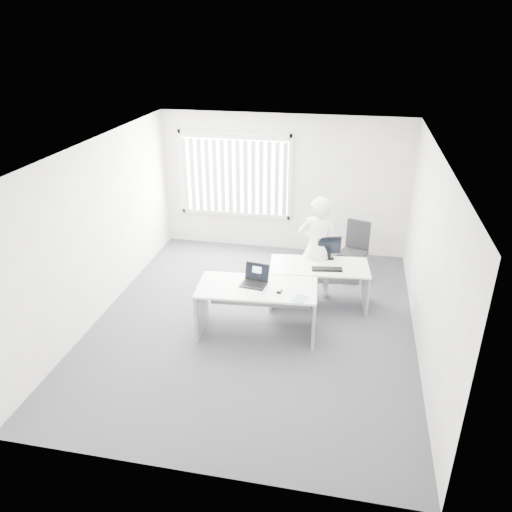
% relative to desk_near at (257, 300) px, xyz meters
% --- Properties ---
extents(ground, '(6.00, 6.00, 0.00)m').
position_rel_desk_near_xyz_m(ground, '(-0.11, 0.25, -0.58)').
color(ground, '#4B4A51').
rests_on(ground, ground).
extents(wall_back, '(5.00, 0.02, 2.80)m').
position_rel_desk_near_xyz_m(wall_back, '(-0.11, 3.25, 0.82)').
color(wall_back, white).
rests_on(wall_back, ground).
extents(wall_front, '(5.00, 0.02, 2.80)m').
position_rel_desk_near_xyz_m(wall_front, '(-0.11, -2.75, 0.82)').
color(wall_front, white).
rests_on(wall_front, ground).
extents(wall_left, '(0.02, 6.00, 2.80)m').
position_rel_desk_near_xyz_m(wall_left, '(-2.61, 0.25, 0.82)').
color(wall_left, white).
rests_on(wall_left, ground).
extents(wall_right, '(0.02, 6.00, 2.80)m').
position_rel_desk_near_xyz_m(wall_right, '(2.39, 0.25, 0.82)').
color(wall_right, white).
rests_on(wall_right, ground).
extents(ceiling, '(5.00, 6.00, 0.02)m').
position_rel_desk_near_xyz_m(ceiling, '(-0.11, 0.25, 2.22)').
color(ceiling, white).
rests_on(ceiling, wall_back).
extents(window, '(2.32, 0.06, 1.76)m').
position_rel_desk_near_xyz_m(window, '(-1.11, 3.21, 0.97)').
color(window, silver).
rests_on(window, wall_back).
extents(blinds, '(2.20, 0.10, 1.50)m').
position_rel_desk_near_xyz_m(blinds, '(-1.11, 3.15, 0.94)').
color(blinds, silver).
rests_on(blinds, wall_back).
extents(desk_near, '(1.83, 0.97, 0.81)m').
position_rel_desk_near_xyz_m(desk_near, '(0.00, 0.00, 0.00)').
color(desk_near, white).
rests_on(desk_near, ground).
extents(desk_far, '(1.69, 0.93, 0.74)m').
position_rel_desk_near_xyz_m(desk_far, '(0.84, 1.04, -0.05)').
color(desk_far, white).
rests_on(desk_far, ground).
extents(office_chair, '(0.76, 0.76, 1.05)m').
position_rel_desk_near_xyz_m(office_chair, '(1.39, 2.26, -0.25)').
color(office_chair, black).
rests_on(office_chair, ground).
extents(person, '(0.71, 0.50, 1.82)m').
position_rel_desk_near_xyz_m(person, '(0.77, 1.37, 0.33)').
color(person, white).
rests_on(person, ground).
extents(laptop, '(0.42, 0.38, 0.29)m').
position_rel_desk_near_xyz_m(laptop, '(-0.06, 0.03, 0.37)').
color(laptop, black).
rests_on(laptop, desk_near).
extents(paper_sheet, '(0.34, 0.27, 0.00)m').
position_rel_desk_near_xyz_m(paper_sheet, '(0.38, -0.07, 0.23)').
color(paper_sheet, white).
rests_on(paper_sheet, desk_near).
extents(mouse, '(0.07, 0.11, 0.04)m').
position_rel_desk_near_xyz_m(mouse, '(0.35, -0.10, 0.25)').
color(mouse, '#ABABAD').
rests_on(mouse, paper_sheet).
extents(booklet, '(0.24, 0.27, 0.01)m').
position_rel_desk_near_xyz_m(booklet, '(0.67, -0.24, 0.23)').
color(booklet, white).
rests_on(booklet, desk_near).
extents(keyboard, '(0.51, 0.23, 0.02)m').
position_rel_desk_near_xyz_m(keyboard, '(0.97, 0.91, 0.16)').
color(keyboard, black).
rests_on(keyboard, desk_far).
extents(monitor, '(0.42, 0.23, 0.40)m').
position_rel_desk_near_xyz_m(monitor, '(0.97, 1.33, 0.35)').
color(monitor, black).
rests_on(monitor, desk_far).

